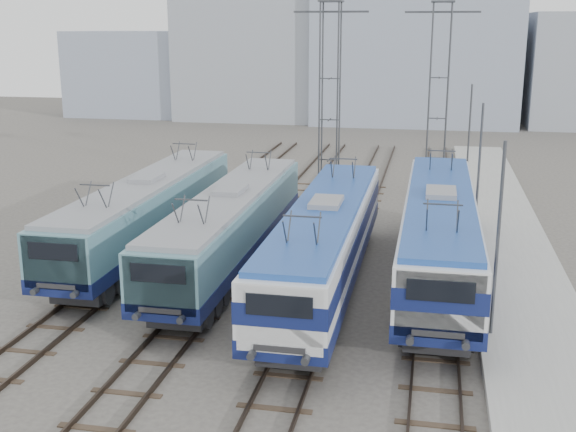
% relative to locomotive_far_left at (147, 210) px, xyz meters
% --- Properties ---
extents(ground, '(160.00, 160.00, 0.00)m').
position_rel_locomotive_far_left_xyz_m(ground, '(6.75, -8.88, -2.20)').
color(ground, '#514C47').
extents(platform, '(4.00, 70.00, 0.30)m').
position_rel_locomotive_far_left_xyz_m(platform, '(16.95, -0.88, -2.05)').
color(platform, '#9E9E99').
rests_on(platform, ground).
extents(locomotive_far_left, '(2.79, 17.59, 3.31)m').
position_rel_locomotive_far_left_xyz_m(locomotive_far_left, '(0.00, 0.00, 0.00)').
color(locomotive_far_left, '#111B50').
rests_on(locomotive_far_left, ground).
extents(locomotive_center_left, '(2.75, 17.39, 3.27)m').
position_rel_locomotive_far_left_xyz_m(locomotive_center_left, '(4.50, -1.50, -0.02)').
color(locomotive_center_left, '#111B50').
rests_on(locomotive_center_left, ground).
extents(locomotive_center_right, '(2.84, 17.97, 3.38)m').
position_rel_locomotive_far_left_xyz_m(locomotive_center_right, '(9.00, -3.35, 0.10)').
color(locomotive_center_right, '#111B50').
rests_on(locomotive_center_right, ground).
extents(locomotive_far_right, '(2.93, 18.55, 3.49)m').
position_rel_locomotive_far_left_xyz_m(locomotive_far_right, '(13.50, -1.19, 0.17)').
color(locomotive_far_right, '#111B50').
rests_on(locomotive_far_right, ground).
extents(catenary_tower_west, '(4.50, 1.20, 12.00)m').
position_rel_locomotive_far_left_xyz_m(catenary_tower_west, '(6.75, 13.12, 4.45)').
color(catenary_tower_west, '#3F4247').
rests_on(catenary_tower_west, ground).
extents(catenary_tower_east, '(4.50, 1.20, 12.00)m').
position_rel_locomotive_far_left_xyz_m(catenary_tower_east, '(13.25, 15.12, 4.45)').
color(catenary_tower_east, '#3F4247').
rests_on(catenary_tower_east, ground).
extents(mast_front, '(0.12, 0.12, 7.00)m').
position_rel_locomotive_far_left_xyz_m(mast_front, '(15.35, -6.88, 1.30)').
color(mast_front, '#3F4247').
rests_on(mast_front, ground).
extents(mast_mid, '(0.12, 0.12, 7.00)m').
position_rel_locomotive_far_left_xyz_m(mast_mid, '(15.35, 5.12, 1.30)').
color(mast_mid, '#3F4247').
rests_on(mast_mid, ground).
extents(mast_rear, '(0.12, 0.12, 7.00)m').
position_rel_locomotive_far_left_xyz_m(mast_rear, '(15.35, 17.12, 1.30)').
color(mast_rear, '#3F4247').
rests_on(mast_rear, ground).
extents(building_west, '(18.00, 12.00, 14.00)m').
position_rel_locomotive_far_left_xyz_m(building_west, '(-7.25, 53.12, 4.80)').
color(building_west, '#989FAB').
rests_on(building_west, ground).
extents(building_center, '(22.00, 14.00, 18.00)m').
position_rel_locomotive_far_left_xyz_m(building_center, '(10.75, 53.12, 6.80)').
color(building_center, '#949FB5').
rests_on(building_center, ground).
extents(building_far_west, '(14.00, 10.00, 10.00)m').
position_rel_locomotive_far_left_xyz_m(building_far_west, '(-23.25, 53.12, 2.80)').
color(building_far_west, '#949FB5').
rests_on(building_far_west, ground).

